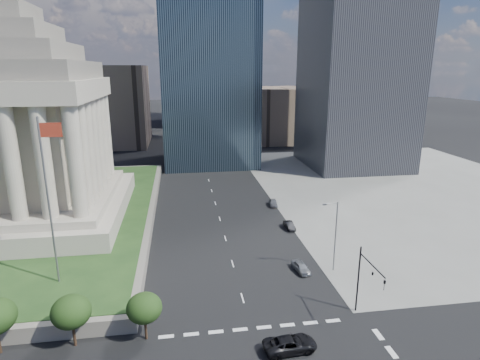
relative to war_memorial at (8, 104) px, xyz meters
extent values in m
plane|color=black|center=(34.00, 52.00, -21.40)|extent=(500.00, 500.00, 0.00)
cube|color=slate|center=(80.00, 12.00, -21.38)|extent=(68.00, 90.00, 0.03)
cylinder|color=slate|center=(12.00, -24.00, -9.50)|extent=(0.24, 0.24, 20.00)
cube|color=maroon|center=(13.20, -24.00, -1.00)|extent=(2.40, 0.05, 1.60)
cube|color=black|center=(36.00, 47.00, 8.60)|extent=(26.00, 26.00, 60.00)
cube|color=brown|center=(66.00, 82.00, -11.40)|extent=(20.00, 30.00, 20.00)
cube|color=brown|center=(4.00, 82.00, -7.40)|extent=(24.00, 30.00, 28.00)
cylinder|color=black|center=(46.50, -32.50, -17.40)|extent=(0.18, 0.18, 8.00)
cylinder|color=black|center=(46.50, -35.25, -14.20)|extent=(0.14, 5.50, 0.14)
cube|color=black|center=(46.50, -38.00, -15.00)|extent=(0.30, 0.30, 1.10)
cylinder|color=slate|center=(47.50, -23.00, -16.40)|extent=(0.16, 0.16, 10.00)
cylinder|color=slate|center=(46.60, -23.00, -11.60)|extent=(1.80, 0.12, 0.12)
cube|color=slate|center=(45.70, -23.00, -11.70)|extent=(0.50, 0.22, 0.14)
imported|color=black|center=(37.17, -38.00, -20.66)|extent=(5.55, 2.94, 1.49)
imported|color=gray|center=(43.00, -22.61, -20.75)|extent=(4.02, 2.10, 1.31)
imported|color=black|center=(45.50, -7.61, -20.79)|extent=(3.75, 1.47, 1.22)
imported|color=slate|center=(45.50, 4.67, -20.75)|extent=(2.08, 4.02, 1.31)
camera|label=1|loc=(27.22, -70.51, 5.48)|focal=30.00mm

